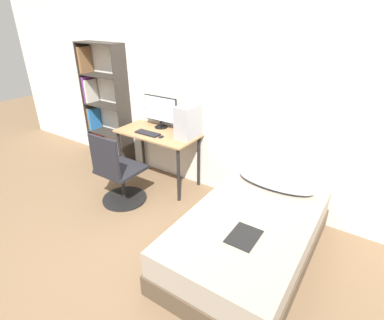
{
  "coord_description": "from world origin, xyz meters",
  "views": [
    {
      "loc": [
        2.0,
        -1.71,
        2.23
      ],
      "look_at": [
        0.33,
        0.78,
        0.75
      ],
      "focal_mm": 28.0,
      "sensor_mm": 36.0,
      "label": 1
    }
  ],
  "objects_px": {
    "bookshelf": "(101,106)",
    "pc_tower": "(188,122)",
    "office_chair": "(118,177)",
    "bed": "(248,237)",
    "keyboard": "(148,133)",
    "monitor": "(160,111)"
  },
  "relations": [
    {
      "from": "bookshelf",
      "to": "office_chair",
      "type": "relative_size",
      "value": 1.93
    },
    {
      "from": "monitor",
      "to": "bookshelf",
      "type": "bearing_deg",
      "value": -178.46
    },
    {
      "from": "bed",
      "to": "monitor",
      "type": "bearing_deg",
      "value": 154.22
    },
    {
      "from": "bed",
      "to": "keyboard",
      "type": "height_order",
      "value": "keyboard"
    },
    {
      "from": "bookshelf",
      "to": "bed",
      "type": "bearing_deg",
      "value": -15.55
    },
    {
      "from": "bookshelf",
      "to": "monitor",
      "type": "relative_size",
      "value": 3.39
    },
    {
      "from": "office_chair",
      "to": "keyboard",
      "type": "distance_m",
      "value": 0.71
    },
    {
      "from": "office_chair",
      "to": "bed",
      "type": "distance_m",
      "value": 1.78
    },
    {
      "from": "bookshelf",
      "to": "pc_tower",
      "type": "bearing_deg",
      "value": -2.02
    },
    {
      "from": "bed",
      "to": "pc_tower",
      "type": "relative_size",
      "value": 4.5
    },
    {
      "from": "bookshelf",
      "to": "pc_tower",
      "type": "relative_size",
      "value": 4.37
    },
    {
      "from": "bookshelf",
      "to": "pc_tower",
      "type": "xyz_separation_m",
      "value": [
        1.71,
        -0.06,
        0.08
      ]
    },
    {
      "from": "bed",
      "to": "bookshelf",
      "type": "bearing_deg",
      "value": 164.45
    },
    {
      "from": "office_chair",
      "to": "bed",
      "type": "height_order",
      "value": "office_chair"
    },
    {
      "from": "keyboard",
      "to": "bookshelf",
      "type": "bearing_deg",
      "value": 167.33
    },
    {
      "from": "keyboard",
      "to": "monitor",
      "type": "bearing_deg",
      "value": 92.11
    },
    {
      "from": "office_chair",
      "to": "pc_tower",
      "type": "bearing_deg",
      "value": 55.79
    },
    {
      "from": "monitor",
      "to": "pc_tower",
      "type": "distance_m",
      "value": 0.53
    },
    {
      "from": "keyboard",
      "to": "pc_tower",
      "type": "bearing_deg",
      "value": 22.04
    },
    {
      "from": "bed",
      "to": "office_chair",
      "type": "bearing_deg",
      "value": -179.26
    },
    {
      "from": "monitor",
      "to": "pc_tower",
      "type": "bearing_deg",
      "value": -9.93
    },
    {
      "from": "monitor",
      "to": "keyboard",
      "type": "distance_m",
      "value": 0.38
    }
  ]
}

